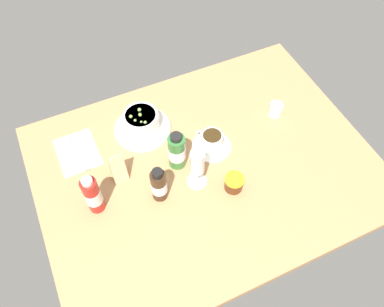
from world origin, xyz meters
TOP-DOWN VIEW (x-y plane):
  - ground_plane at (0.00, 0.00)cm, footprint 110.00×84.00cm
  - porridge_bowl at (13.92, -22.63)cm, footprint 19.85×19.85cm
  - cutlery_setting at (37.64, -22.29)cm, footprint 13.41×17.16cm
  - coffee_cup at (-4.91, -5.83)cm, footprint 13.51×13.51cm
  - creamer_jug at (-32.60, -9.42)cm, footprint 4.91×5.56cm
  - wine_glass at (5.41, 4.61)cm, footprint 6.59×6.59cm
  - jam_jar at (-4.29, 11.45)cm, footprint 6.21×6.21cm
  - sauce_bottle_brown at (18.10, 4.33)cm, footprint 5.01×5.01cm
  - sauce_bottle_red at (37.33, -0.37)cm, footprint 5.04×5.04cm
  - sauce_bottle_green at (8.31, -4.57)cm, footprint 5.79×5.79cm
  - menu_card at (27.31, -8.07)cm, footprint 4.71×5.71cm

SIDE VIEW (x-z plane):
  - ground_plane at x=0.00cm, z-range -3.00..0.00cm
  - cutlery_setting at x=37.64cm, z-range -0.19..0.71cm
  - creamer_jug at x=-32.60cm, z-range -0.21..5.28cm
  - jam_jar at x=-4.29cm, z-range 0.03..5.38cm
  - coffee_cup at x=-4.91cm, z-range -0.39..6.19cm
  - porridge_bowl at x=13.92cm, z-range -0.63..8.34cm
  - menu_card at x=27.31cm, z-range -0.05..10.72cm
  - sauce_bottle_brown at x=18.10cm, z-range -0.76..13.36cm
  - sauce_bottle_green at x=8.31cm, z-range -0.61..14.48cm
  - sauce_bottle_red at x=37.33cm, z-range -0.58..15.51cm
  - wine_glass at x=5.41cm, z-range 2.13..17.80cm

